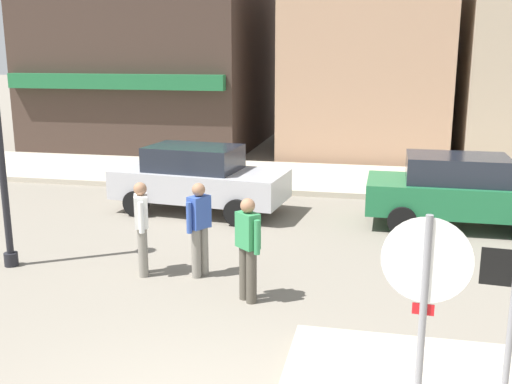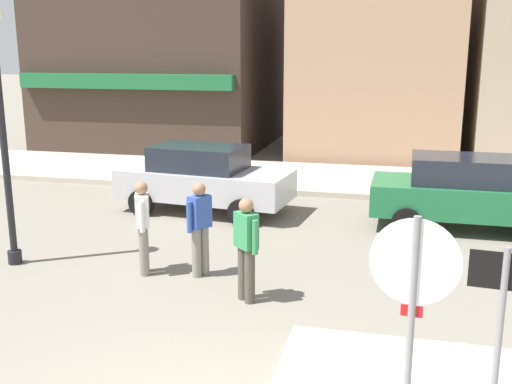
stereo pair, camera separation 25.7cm
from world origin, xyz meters
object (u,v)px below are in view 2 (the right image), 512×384
pedestrian_crossing_far (246,246)px  one_way_sign (499,331)px  parked_car_second (466,192)px  pedestrian_crossing_near (143,225)px  stop_sign (412,299)px  pedestrian_kerb_side (200,226)px  parked_car_nearest (204,178)px

pedestrian_crossing_far → one_way_sign: bearing=-44.7°
parked_car_second → pedestrian_crossing_near: bearing=-143.8°
stop_sign → pedestrian_kerb_side: bearing=131.4°
pedestrian_crossing_far → stop_sign: bearing=-51.7°
one_way_sign → parked_car_nearest: (-5.37, 7.88, -0.52)m
one_way_sign → pedestrian_kerb_side: bearing=136.5°
stop_sign → parked_car_nearest: size_ratio=0.55×
stop_sign → parked_car_second: bearing=80.9°
pedestrian_crossing_near → pedestrian_kerb_side: size_ratio=1.00×
stop_sign → pedestrian_kerb_side: stop_sign is taller
stop_sign → pedestrian_crossing_far: stop_sign is taller
parked_car_second → pedestrian_crossing_far: bearing=-126.9°
one_way_sign → pedestrian_kerb_side: (-4.11, 3.90, -0.46)m
stop_sign → one_way_sign: (0.75, -0.10, -0.19)m
pedestrian_kerb_side → pedestrian_crossing_far: bearing=-39.6°
one_way_sign → parked_car_nearest: one_way_sign is taller
stop_sign → pedestrian_crossing_near: bearing=139.8°
parked_car_nearest → pedestrian_kerb_side: pedestrian_kerb_side is taller
parked_car_second → pedestrian_crossing_far: size_ratio=2.49×
pedestrian_kerb_side → pedestrian_crossing_near: bearing=-171.3°
one_way_sign → parked_car_second: one_way_sign is taller
parked_car_second → pedestrian_crossing_near: 6.89m
stop_sign → one_way_sign: 0.78m
one_way_sign → pedestrian_crossing_near: 6.32m
pedestrian_crossing_near → one_way_sign: bearing=-36.5°
pedestrian_crossing_far → pedestrian_kerb_side: 1.32m
parked_car_nearest → parked_car_second: same height
pedestrian_crossing_near → pedestrian_crossing_far: 2.10m
pedestrian_crossing_near → pedestrian_kerb_side: same height
parked_car_nearest → pedestrian_crossing_far: pedestrian_crossing_far is taller
one_way_sign → pedestrian_crossing_near: size_ratio=1.30×
pedestrian_crossing_near → pedestrian_crossing_far: size_ratio=1.00×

